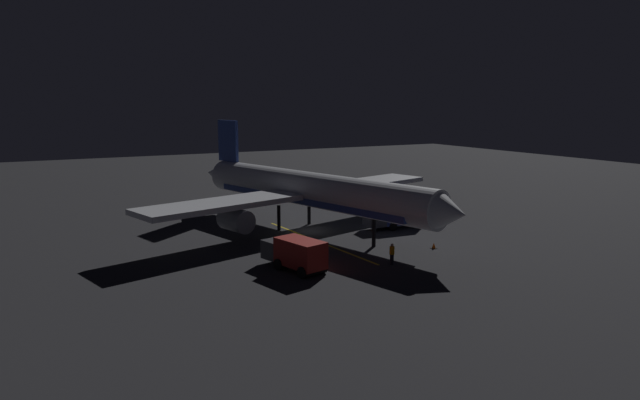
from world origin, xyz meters
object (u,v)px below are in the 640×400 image
airliner (306,191)px  traffic_cone_near_left (434,246)px  traffic_cone_far (308,257)px  traffic_cone_near_right (292,241)px  catering_truck (395,216)px  traffic_cone_under_wing (320,248)px  ground_crew_worker (392,254)px  baggage_truck (296,254)px

airliner → traffic_cone_near_left: (-6.69, 11.91, -3.83)m
traffic_cone_far → traffic_cone_near_right: bearing=-101.3°
catering_truck → traffic_cone_near_right: (12.28, 1.01, -1.03)m
traffic_cone_near_left → traffic_cone_near_right: (10.46, -7.38, 0.00)m
airliner → traffic_cone_under_wing: 9.18m
ground_crew_worker → traffic_cone_far: bearing=-39.7°
airliner → catering_truck: (-8.50, 3.52, -2.80)m
catering_truck → traffic_cone_under_wing: size_ratio=11.35×
traffic_cone_under_wing → baggage_truck: bearing=42.8°
baggage_truck → ground_crew_worker: bearing=162.2°
traffic_cone_near_left → baggage_truck: bearing=-0.3°
traffic_cone_near_left → traffic_cone_under_wing: size_ratio=1.00×
airliner → ground_crew_worker: size_ratio=20.95×
airliner → traffic_cone_near_left: size_ratio=66.28×
airliner → baggage_truck: 14.01m
airliner → traffic_cone_near_left: bearing=119.3°
airliner → traffic_cone_far: 11.59m
traffic_cone_near_right → traffic_cone_far: (1.06, 5.29, 0.00)m
baggage_truck → traffic_cone_near_left: size_ratio=11.29×
traffic_cone_near_left → traffic_cone_near_right: same height
airliner → traffic_cone_near_left: airliner is taller
ground_crew_worker → traffic_cone_under_wing: 7.10m
airliner → traffic_cone_near_right: 7.03m
baggage_truck → traffic_cone_far: 3.10m
ground_crew_worker → traffic_cone_near_left: bearing=-159.5°
ground_crew_worker → baggage_truck: bearing=-17.8°
catering_truck → traffic_cone_under_wing: (11.19, 4.38, -1.03)m
catering_truck → traffic_cone_near_right: size_ratio=11.35×
catering_truck → ground_crew_worker: (8.03, 10.71, -0.39)m
baggage_truck → catering_truck: bearing=-151.7°
catering_truck → traffic_cone_near_right: catering_truck is taller
traffic_cone_near_left → traffic_cone_under_wing: 10.20m
traffic_cone_near_left → airliner: bearing=-60.7°
airliner → ground_crew_worker: airliner is taller
baggage_truck → ground_crew_worker: baggage_truck is taller
traffic_cone_near_left → traffic_cone_far: size_ratio=1.00×
airliner → catering_truck: airliner is taller
traffic_cone_near_left → traffic_cone_far: 11.71m
ground_crew_worker → traffic_cone_near_left: 6.66m
catering_truck → traffic_cone_near_right: 12.37m
airliner → traffic_cone_near_right: (3.78, 4.53, -3.83)m
traffic_cone_near_right → traffic_cone_far: same height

